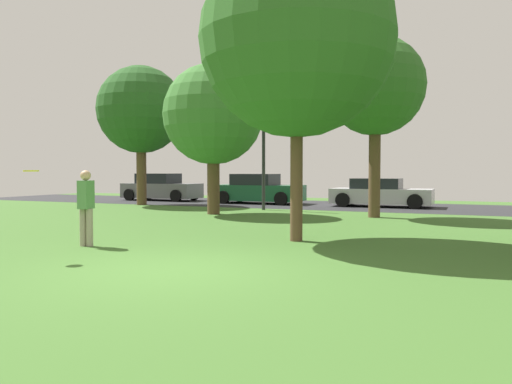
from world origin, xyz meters
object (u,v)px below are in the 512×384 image
(oak_tree_left, at_px, (141,110))
(parked_car_grey, at_px, (161,188))
(maple_tree_far, at_px, (213,115))
(parked_car_silver, at_px, (380,193))
(frisbee_disc, at_px, (31,171))
(street_lamp_post, at_px, (264,155))
(person_catcher, at_px, (86,205))
(parked_car_green, at_px, (258,190))
(birch_tree_lone, at_px, (297,40))
(oak_tree_center, at_px, (375,87))

(oak_tree_left, distance_m, parked_car_grey, 5.28)
(maple_tree_far, height_order, parked_car_silver, maple_tree_far)
(frisbee_disc, relative_size, street_lamp_post, 0.08)
(person_catcher, bearing_deg, oak_tree_left, -156.98)
(oak_tree_left, relative_size, parked_car_green, 1.52)
(birch_tree_lone, distance_m, street_lamp_post, 9.56)
(birch_tree_lone, bearing_deg, maple_tree_far, 132.88)
(person_catcher, xyz_separation_m, street_lamp_post, (-0.42, 10.79, 1.36))
(oak_tree_center, height_order, person_catcher, oak_tree_center)
(parked_car_green, bearing_deg, street_lamp_post, -63.67)
(oak_tree_center, relative_size, parked_car_silver, 1.41)
(birch_tree_lone, height_order, parked_car_green, birch_tree_lone)
(maple_tree_far, distance_m, parked_car_green, 7.07)
(oak_tree_center, bearing_deg, parked_car_silver, 97.43)
(parked_car_grey, bearing_deg, person_catcher, -60.97)
(oak_tree_left, relative_size, parked_car_silver, 1.49)
(birch_tree_lone, xyz_separation_m, frisbee_disc, (-3.60, -4.21, -2.97))
(birch_tree_lone, xyz_separation_m, parked_car_grey, (-12.03, 12.19, -3.90))
(oak_tree_center, bearing_deg, birch_tree_lone, -94.74)
(person_catcher, bearing_deg, parked_car_green, -179.68)
(person_catcher, height_order, parked_car_green, person_catcher)
(parked_car_green, height_order, parked_car_silver, parked_car_green)
(maple_tree_far, xyz_separation_m, oak_tree_center, (5.74, 1.07, 0.80))
(person_catcher, distance_m, parked_car_silver, 15.05)
(birch_tree_lone, bearing_deg, parked_car_grey, 134.62)
(oak_tree_center, xyz_separation_m, parked_car_grey, (-12.59, 5.53, -3.82))
(street_lamp_post, bearing_deg, oak_tree_left, 175.44)
(person_catcher, xyz_separation_m, frisbee_disc, (0.25, -1.65, 0.72))
(maple_tree_far, distance_m, birch_tree_lone, 7.67)
(person_catcher, relative_size, parked_car_green, 0.38)
(frisbee_disc, bearing_deg, oak_tree_center, 69.09)
(parked_car_grey, height_order, parked_car_silver, parked_car_grey)
(oak_tree_center, bearing_deg, street_lamp_post, 161.95)
(oak_tree_left, bearing_deg, street_lamp_post, -4.56)
(frisbee_disc, height_order, street_lamp_post, street_lamp_post)
(oak_tree_left, xyz_separation_m, frisbee_disc, (7.18, -12.96, -2.87))
(oak_tree_center, distance_m, birch_tree_lone, 6.68)
(oak_tree_left, height_order, street_lamp_post, oak_tree_left)
(person_catcher, relative_size, frisbee_disc, 4.72)
(frisbee_disc, bearing_deg, maple_tree_far, 99.20)
(frisbee_disc, bearing_deg, oak_tree_left, 119.00)
(birch_tree_lone, bearing_deg, oak_tree_center, 85.26)
(oak_tree_left, bearing_deg, frisbee_disc, -61.00)
(oak_tree_center, relative_size, oak_tree_left, 0.95)
(birch_tree_lone, bearing_deg, frisbee_disc, -130.56)
(parked_car_grey, bearing_deg, maple_tree_far, -43.98)
(person_catcher, bearing_deg, street_lamp_post, 173.75)
(parked_car_silver, xyz_separation_m, street_lamp_post, (-4.12, -3.79, 1.65))
(oak_tree_center, distance_m, street_lamp_post, 5.54)
(maple_tree_far, height_order, oak_tree_left, oak_tree_left)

